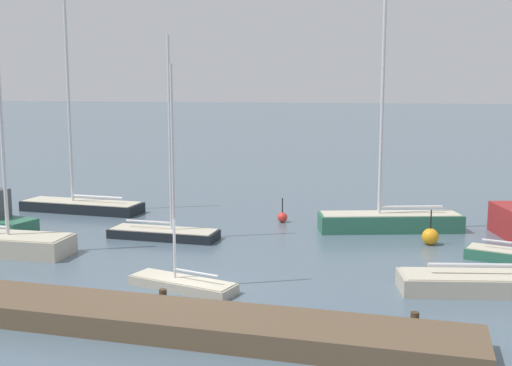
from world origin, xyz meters
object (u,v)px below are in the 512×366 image
Objects in this scene: sailboat_3 at (164,230)px; channel_buoy_1 at (282,217)px; sailboat_6 at (182,280)px; sailboat_0 at (507,274)px; channel_buoy_0 at (430,236)px; sailboat_1 at (390,218)px; sailboat_2 at (81,202)px.

sailboat_3 is 7.26× the size of channel_buoy_1.
sailboat_6 reaches higher than channel_buoy_1.
channel_buoy_1 is (-10.08, 9.27, -0.39)m from sailboat_0.
sailboat_0 is 15.27m from sailboat_3.
sailboat_6 is at bearing -179.52° from sailboat_0.
sailboat_3 is (-14.66, 4.26, -0.27)m from sailboat_0.
sailboat_6 is 12.28m from channel_buoy_0.
channel_buoy_0 is 1.24× the size of channel_buoy_1.
sailboat_1 is 1.69× the size of sailboat_6.
sailboat_2 is at bearing -33.39° from sailboat_6.
sailboat_6 is (-10.98, -2.59, -0.33)m from sailboat_0.
sailboat_1 is at bearing 129.42° from channel_buoy_0.
sailboat_3 is at bearing 147.79° from sailboat_2.
sailboat_1 is at bearing 104.48° from sailboat_0.
sailboat_2 is at bearing 171.97° from channel_buoy_0.
sailboat_6 is 6.05× the size of channel_buoy_1.
sailboat_1 is 5.64m from channel_buoy_1.
sailboat_1 is at bearing -179.71° from sailboat_2.
sailboat_2 reaches higher than sailboat_6.
sailboat_2 is (-21.86, 9.06, -0.08)m from sailboat_0.
sailboat_1 reaches higher than sailboat_3.
sailboat_6 is at bearing -94.35° from channel_buoy_1.
sailboat_0 is 6.83m from channel_buoy_0.
channel_buoy_1 is (4.59, 5.01, -0.12)m from sailboat_3.
sailboat_0 is at bearing 158.98° from sailboat_2.
channel_buoy_0 is (19.32, -2.73, -0.21)m from sailboat_2.
channel_buoy_1 is (0.90, 11.86, -0.07)m from sailboat_6.
channel_buoy_1 is at bearing 158.67° from channel_buoy_0.
channel_buoy_0 is at bearing 173.45° from sailboat_2.
sailboat_3 reaches higher than sailboat_6.
sailboat_0 reaches higher than channel_buoy_1.
channel_buoy_0 is (8.44, 8.92, 0.03)m from sailboat_6.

